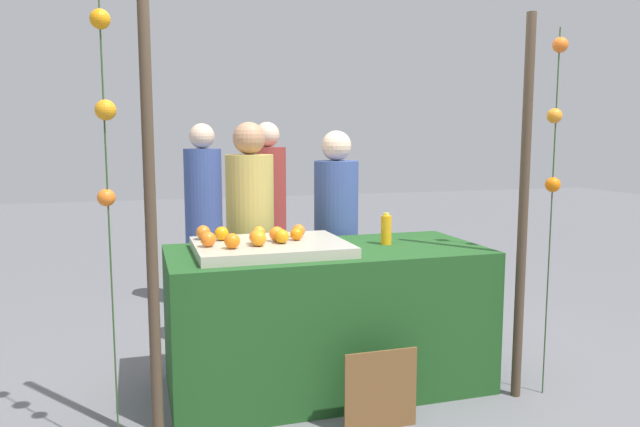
# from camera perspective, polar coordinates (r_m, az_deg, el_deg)

# --- Properties ---
(ground_plane) EXTENTS (24.00, 24.00, 0.00)m
(ground_plane) POSITION_cam_1_polar(r_m,az_deg,el_deg) (3.97, 0.66, -15.89)
(ground_plane) COLOR slate
(stall_counter) EXTENTS (1.94, 0.89, 0.88)m
(stall_counter) POSITION_cam_1_polar(r_m,az_deg,el_deg) (3.82, 0.67, -9.83)
(stall_counter) COLOR #1E4C1E
(stall_counter) RESTS_ON ground_plane
(orange_tray) EXTENTS (0.89, 0.69, 0.06)m
(orange_tray) POSITION_cam_1_polar(r_m,az_deg,el_deg) (3.61, -4.69, -3.18)
(orange_tray) COLOR #B2AD99
(orange_tray) RESTS_ON stall_counter
(orange_0) EXTENTS (0.08, 0.08, 0.08)m
(orange_0) POSITION_cam_1_polar(r_m,az_deg,el_deg) (3.55, -3.62, -2.18)
(orange_0) COLOR orange
(orange_0) RESTS_ON orange_tray
(orange_1) EXTENTS (0.08, 0.08, 0.08)m
(orange_1) POSITION_cam_1_polar(r_m,az_deg,el_deg) (3.72, -5.80, -1.80)
(orange_1) COLOR orange
(orange_1) RESTS_ON orange_tray
(orange_2) EXTENTS (0.09, 0.09, 0.09)m
(orange_2) POSITION_cam_1_polar(r_m,az_deg,el_deg) (3.63, -4.11, -1.94)
(orange_2) COLOR orange
(orange_2) RESTS_ON orange_tray
(orange_3) EXTENTS (0.09, 0.09, 0.09)m
(orange_3) POSITION_cam_1_polar(r_m,az_deg,el_deg) (3.41, -8.32, -2.59)
(orange_3) COLOR orange
(orange_3) RESTS_ON orange_tray
(orange_4) EXTENTS (0.09, 0.09, 0.09)m
(orange_4) POSITION_cam_1_polar(r_m,az_deg,el_deg) (3.69, -9.30, -1.88)
(orange_4) COLOR orange
(orange_4) RESTS_ON orange_tray
(orange_5) EXTENTS (0.08, 0.08, 0.08)m
(orange_5) POSITION_cam_1_polar(r_m,az_deg,el_deg) (3.55, -6.06, -2.22)
(orange_5) COLOR orange
(orange_5) RESTS_ON orange_tray
(orange_6) EXTENTS (0.08, 0.08, 0.08)m
(orange_6) POSITION_cam_1_polar(r_m,az_deg,el_deg) (3.65, -2.25, -1.96)
(orange_6) COLOR orange
(orange_6) RESTS_ON orange_tray
(orange_7) EXTENTS (0.09, 0.09, 0.09)m
(orange_7) POSITION_cam_1_polar(r_m,az_deg,el_deg) (3.75, -10.99, -1.77)
(orange_7) COLOR orange
(orange_7) RESTS_ON orange_tray
(orange_8) EXTENTS (0.08, 0.08, 0.08)m
(orange_8) POSITION_cam_1_polar(r_m,az_deg,el_deg) (3.76, -2.05, -1.64)
(orange_8) COLOR orange
(orange_8) RESTS_ON orange_tray
(orange_9) EXTENTS (0.09, 0.09, 0.09)m
(orange_9) POSITION_cam_1_polar(r_m,az_deg,el_deg) (3.47, -5.84, -2.37)
(orange_9) COLOR orange
(orange_9) RESTS_ON orange_tray
(orange_10) EXTENTS (0.09, 0.09, 0.09)m
(orange_10) POSITION_cam_1_polar(r_m,az_deg,el_deg) (3.49, -10.53, -2.42)
(orange_10) COLOR orange
(orange_10) RESTS_ON orange_tray
(juice_bottle) EXTENTS (0.07, 0.07, 0.20)m
(juice_bottle) POSITION_cam_1_polar(r_m,az_deg,el_deg) (3.87, 6.28, -1.53)
(juice_bottle) COLOR orange
(juice_bottle) RESTS_ON stall_counter
(chalkboard_sign) EXTENTS (0.41, 0.03, 0.45)m
(chalkboard_sign) POSITION_cam_1_polar(r_m,az_deg,el_deg) (3.37, 5.72, -16.36)
(chalkboard_sign) COLOR brown
(chalkboard_sign) RESTS_ON ground_plane
(vendor_left) EXTENTS (0.33, 0.33, 1.66)m
(vendor_left) POSITION_cam_1_polar(r_m,az_deg,el_deg) (4.28, -6.59, -3.37)
(vendor_left) COLOR tan
(vendor_left) RESTS_ON ground_plane
(vendor_right) EXTENTS (0.32, 0.32, 1.61)m
(vendor_right) POSITION_cam_1_polar(r_m,az_deg,el_deg) (4.43, 1.52, -3.31)
(vendor_right) COLOR #384C8C
(vendor_right) RESTS_ON ground_plane
(crowd_person_0) EXTENTS (0.34, 0.34, 1.70)m
(crowd_person_0) POSITION_cam_1_polar(r_m,az_deg,el_deg) (5.60, -4.95, -0.68)
(crowd_person_0) COLOR maroon
(crowd_person_0) RESTS_ON ground_plane
(crowd_person_1) EXTENTS (0.34, 0.34, 1.68)m
(crowd_person_1) POSITION_cam_1_polar(r_m,az_deg,el_deg) (5.60, -10.92, -0.86)
(crowd_person_1) COLOR #384C8C
(crowd_person_1) RESTS_ON ground_plane
(canopy_post_left) EXTENTS (0.06, 0.06, 2.26)m
(canopy_post_left) POSITION_cam_1_polar(r_m,az_deg,el_deg) (3.02, -15.70, -1.23)
(canopy_post_left) COLOR #473828
(canopy_post_left) RESTS_ON ground_plane
(canopy_post_right) EXTENTS (0.06, 0.06, 2.26)m
(canopy_post_right) POSITION_cam_1_polar(r_m,az_deg,el_deg) (3.71, 18.67, 0.20)
(canopy_post_right) COLOR #473828
(canopy_post_right) RESTS_ON ground_plane
(garland_strand_left) EXTENTS (0.10, 0.10, 2.18)m
(garland_strand_left) POSITION_cam_1_polar(r_m,az_deg,el_deg) (2.94, -19.74, 9.09)
(garland_strand_left) COLOR #2D4C23
(garland_strand_left) RESTS_ON ground_plane
(garland_strand_right) EXTENTS (0.10, 0.09, 2.18)m
(garland_strand_right) POSITION_cam_1_polar(r_m,az_deg,el_deg) (3.79, 21.39, 8.00)
(garland_strand_right) COLOR #2D4C23
(garland_strand_right) RESTS_ON ground_plane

